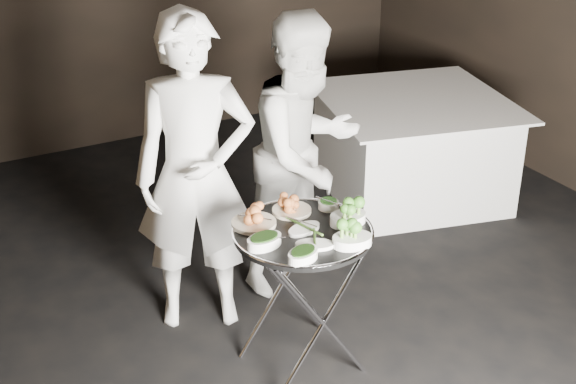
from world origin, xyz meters
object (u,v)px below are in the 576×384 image
serving_tray (303,232)px  waiter_right (306,153)px  waiter_left (195,176)px  tray_stand (302,293)px  dining_table (412,147)px

serving_tray → waiter_right: (0.45, 0.75, 0.04)m
waiter_left → waiter_right: size_ratio=1.06×
tray_stand → waiter_right: 0.96m
serving_tray → waiter_left: 0.73m
tray_stand → dining_table: bearing=38.8°
tray_stand → waiter_left: bearing=112.6°
dining_table → serving_tray: bearing=-141.2°
dining_table → waiter_left: bearing=-160.2°
tray_stand → dining_table: (1.73, 1.39, -0.07)m
tray_stand → waiter_left: waiter_left is taller
waiter_right → dining_table: bearing=12.3°
tray_stand → waiter_right: (0.45, 0.75, 0.39)m
waiter_left → dining_table: waiter_left is taller
serving_tray → dining_table: 2.26m
tray_stand → serving_tray: serving_tray is taller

